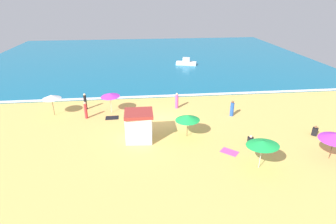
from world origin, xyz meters
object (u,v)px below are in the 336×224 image
(beach_umbrella_1, at_px, (335,136))
(beach_umbrella_4, at_px, (51,97))
(beach_umbrella_3, at_px, (263,143))
(beachgoer_3, at_px, (85,102))
(lifeguard_cabana, at_px, (139,126))
(beach_umbrella_2, at_px, (110,95))
(beach_umbrella_0, at_px, (188,118))
(beachgoer_2, at_px, (315,131))
(beachgoer_0, at_px, (251,140))
(small_boat_0, at_px, (186,62))
(beachgoer_1, at_px, (86,110))
(beachgoer_5, at_px, (232,109))
(beachgoer_4, at_px, (177,101))

(beach_umbrella_1, relative_size, beach_umbrella_4, 1.34)
(beach_umbrella_3, height_order, beachgoer_3, beach_umbrella_3)
(lifeguard_cabana, xyz_separation_m, beach_umbrella_2, (-2.85, 5.99, 0.63))
(beach_umbrella_1, xyz_separation_m, beachgoer_3, (-19.75, 11.50, -1.01))
(lifeguard_cabana, bearing_deg, beach_umbrella_2, 115.46)
(beach_umbrella_0, bearing_deg, beachgoer_2, -5.28)
(beach_umbrella_0, distance_m, beachgoer_0, 5.48)
(lifeguard_cabana, xyz_separation_m, beach_umbrella_4, (-8.57, 5.91, 0.68))
(beach_umbrella_2, bearing_deg, small_boat_0, 59.43)
(beach_umbrella_2, distance_m, beach_umbrella_3, 15.68)
(lifeguard_cabana, height_order, beachgoer_1, lifeguard_cabana)
(beachgoer_0, distance_m, beachgoer_2, 6.20)
(beach_umbrella_2, xyz_separation_m, beachgoer_0, (11.88, -7.72, -1.59))
(beachgoer_1, xyz_separation_m, beachgoer_5, (14.48, -0.98, -0.12))
(beachgoer_3, bearing_deg, beachgoer_2, -21.04)
(beach_umbrella_3, relative_size, beach_umbrella_4, 1.45)
(beach_umbrella_3, relative_size, beachgoer_3, 1.77)
(lifeguard_cabana, relative_size, beachgoer_3, 1.43)
(beach_umbrella_3, relative_size, beachgoer_5, 1.96)
(beach_umbrella_1, relative_size, beach_umbrella_2, 1.06)
(beachgoer_2, bearing_deg, beachgoer_0, -172.17)
(lifeguard_cabana, height_order, beachgoer_2, lifeguard_cabana)
(beach_umbrella_3, bearing_deg, beach_umbrella_4, 147.33)
(beach_umbrella_3, xyz_separation_m, small_boat_0, (-0.19, 29.63, -1.51))
(beach_umbrella_0, xyz_separation_m, small_boat_0, (4.11, 24.54, -1.28))
(beach_umbrella_1, height_order, beachgoer_0, beach_umbrella_1)
(beachgoer_0, bearing_deg, beach_umbrella_4, 156.52)
(beach_umbrella_2, xyz_separation_m, beachgoer_3, (-2.78, 1.12, -1.06))
(small_boat_0, bearing_deg, beach_umbrella_2, -120.57)
(beach_umbrella_0, xyz_separation_m, beach_umbrella_4, (-12.65, 5.77, 0.20))
(beach_umbrella_0, bearing_deg, beach_umbrella_4, 155.46)
(lifeguard_cabana, xyz_separation_m, beach_umbrella_3, (8.38, -4.95, 0.71))
(beachgoer_0, xyz_separation_m, small_boat_0, (-0.84, 26.41, 0.17))
(beachgoer_2, bearing_deg, beach_umbrella_1, -106.67)
(beach_umbrella_1, bearing_deg, lifeguard_cabana, 162.73)
(beach_umbrella_0, distance_m, beach_umbrella_2, 9.07)
(beach_umbrella_2, relative_size, small_boat_0, 0.76)
(beach_umbrella_2, xyz_separation_m, beach_umbrella_4, (-5.71, -0.08, 0.05))
(small_boat_0, bearing_deg, beachgoer_3, -128.18)
(lifeguard_cabana, relative_size, beachgoer_5, 1.58)
(beach_umbrella_4, height_order, beachgoer_2, beach_umbrella_4)
(beachgoer_2, relative_size, beachgoer_4, 0.53)
(beach_umbrella_1, height_order, beachgoer_2, beach_umbrella_1)
(beachgoer_5, bearing_deg, beach_umbrella_4, 173.35)
(beachgoer_0, height_order, beachgoer_2, beachgoer_2)
(beachgoer_1, relative_size, beachgoer_4, 1.02)
(lifeguard_cabana, bearing_deg, beach_umbrella_3, -30.60)
(beach_umbrella_2, bearing_deg, beach_umbrella_0, -40.17)
(beach_umbrella_1, distance_m, beachgoer_3, 22.88)
(beach_umbrella_3, bearing_deg, beachgoer_3, 139.25)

